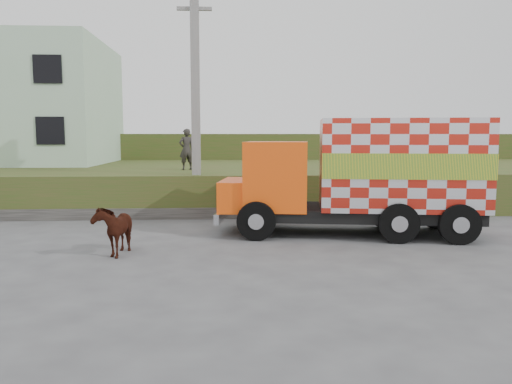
{
  "coord_description": "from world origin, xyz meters",
  "views": [
    {
      "loc": [
        0.04,
        -13.13,
        2.85
      ],
      "look_at": [
        0.88,
        0.76,
        1.3
      ],
      "focal_mm": 35.0,
      "sensor_mm": 36.0,
      "label": 1
    }
  ],
  "objects": [
    {
      "name": "embankment",
      "position": [
        0.0,
        10.0,
        0.75
      ],
      "size": [
        40.0,
        12.0,
        1.5
      ],
      "primitive_type": "cube",
      "color": "#33511B",
      "rests_on": "ground"
    },
    {
      "name": "pedestrian",
      "position": [
        -1.56,
        7.29,
        2.33
      ],
      "size": [
        0.71,
        0.58,
        1.67
      ],
      "primitive_type": "imported",
      "rotation": [
        0.0,
        0.0,
        3.49
      ],
      "color": "#32302D",
      "rests_on": "embankment"
    },
    {
      "name": "embankment_far",
      "position": [
        0.0,
        22.0,
        1.5
      ],
      "size": [
        40.0,
        12.0,
        3.0
      ],
      "primitive_type": "cube",
      "color": "#33511B",
      "rests_on": "ground"
    },
    {
      "name": "ground",
      "position": [
        0.0,
        0.0,
        0.0
      ],
      "size": [
        120.0,
        120.0,
        0.0
      ],
      "primitive_type": "plane",
      "color": "#474749",
      "rests_on": "ground"
    },
    {
      "name": "building",
      "position": [
        -11.0,
        13.0,
        4.5
      ],
      "size": [
        10.0,
        8.0,
        6.0
      ],
      "primitive_type": "cube",
      "color": "#B0CEB1",
      "rests_on": "embankment"
    },
    {
      "name": "cargo_truck",
      "position": [
        4.04,
        1.05,
        1.72
      ],
      "size": [
        7.77,
        3.58,
        3.34
      ],
      "rotation": [
        0.0,
        0.0,
        -0.16
      ],
      "color": "black",
      "rests_on": "ground"
    },
    {
      "name": "utility_pole",
      "position": [
        -1.0,
        4.6,
        4.08
      ],
      "size": [
        1.2,
        0.3,
        8.0
      ],
      "color": "gray",
      "rests_on": "ground"
    },
    {
      "name": "cow",
      "position": [
        -2.67,
        -1.02,
        0.62
      ],
      "size": [
        0.81,
        1.53,
        1.24
      ],
      "primitive_type": "imported",
      "rotation": [
        0.0,
        0.0,
        -0.09
      ],
      "color": "black",
      "rests_on": "ground"
    },
    {
      "name": "retaining_strip",
      "position": [
        -2.0,
        4.2,
        0.2
      ],
      "size": [
        16.0,
        0.5,
        0.4
      ],
      "primitive_type": "cube",
      "color": "#595651",
      "rests_on": "ground"
    }
  ]
}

